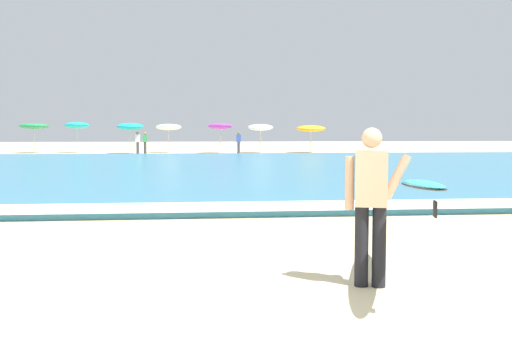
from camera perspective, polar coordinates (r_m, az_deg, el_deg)
name	(u,v)px	position (r m, az deg, el deg)	size (l,w,h in m)	color
ground_plane	(234,316)	(5.42, -2.22, -14.28)	(160.00, 160.00, 0.00)	beige
sea	(206,168)	(25.05, -4.96, 0.29)	(120.00, 28.00, 0.14)	teal
surf_foam	(215,207)	(11.70, -4.13, -3.61)	(120.00, 1.48, 0.01)	white
surfer_with_board	(396,192)	(6.30, 13.82, -2.12)	(1.30, 2.87, 1.73)	black
beach_umbrella_0	(34,126)	(45.45, -21.26, 4.14)	(2.15, 2.16, 2.25)	beige
beach_umbrella_1	(77,125)	(45.49, -17.42, 4.32)	(1.85, 1.87, 2.36)	beige
beach_umbrella_2	(130,127)	(42.63, -12.45, 4.30)	(1.91, 1.92, 2.24)	beige
beach_umbrella_3	(169,127)	(43.91, -8.71, 4.30)	(1.94, 1.97, 2.23)	beige
beach_umbrella_4	(220,126)	(42.40, -3.57, 4.41)	(1.82, 1.85, 2.26)	beige
beach_umbrella_5	(260,127)	(42.78, 0.44, 4.32)	(1.90, 1.93, 2.22)	beige
beach_umbrella_6	(311,129)	(43.69, 5.49, 4.19)	(2.21, 2.24, 2.13)	beige
beachgoer_near_row_left	(239,142)	(41.85, -1.74, 2.86)	(0.32, 0.20, 1.58)	#383842
beachgoer_near_row_mid	(138,142)	(42.54, -11.71, 2.80)	(0.32, 0.20, 1.58)	#383842
beachgoer_near_row_right	(145,142)	(42.33, -11.00, 2.80)	(0.32, 0.20, 1.58)	#383842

